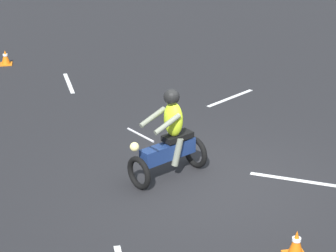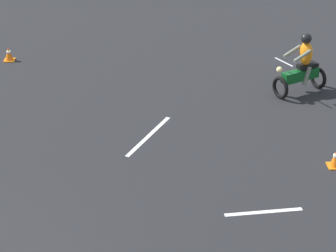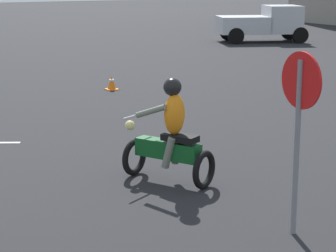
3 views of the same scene
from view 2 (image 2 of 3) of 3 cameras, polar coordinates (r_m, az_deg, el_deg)
motorcycle_rider_background at (r=17.56m, az=11.60°, el=5.02°), size 1.52×1.19×1.66m
traffic_cone_near_left at (r=20.13m, az=-13.69°, el=6.08°), size 0.32×0.32×0.41m
traffic_cone_mid_center at (r=14.42m, az=14.40°, el=-2.78°), size 0.32×0.32×0.40m
lane_stripe_e at (r=12.76m, az=8.32°, el=-7.41°), size 1.53×0.24×0.01m
lane_stripe_ne at (r=15.28m, az=-1.68°, el=-0.86°), size 1.09×1.94×0.01m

